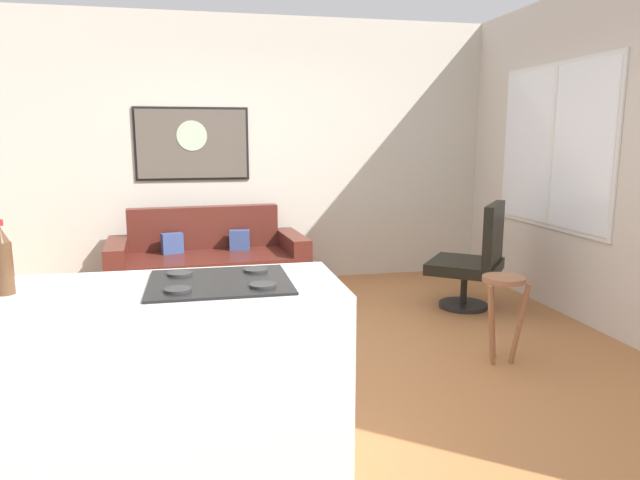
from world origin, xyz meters
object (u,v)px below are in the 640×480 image
Objects in this scene: bar_stool at (502,298)px; armchair at (475,259)px; wall_painting at (192,144)px; couch at (208,268)px; coffee_table at (219,283)px; soda_bottle at (3,261)px.

armchair is at bearing 71.32° from bar_stool.
couch is at bearing -78.61° from wall_painting.
coffee_table is 2.31m from armchair.
soda_bottle is at bearing -145.10° from armchair.
armchair reaches higher than couch.
bar_stool reaches higher than coffee_table.
couch is 1.08m from coffee_table.
bar_stool is at bearing -28.64° from coffee_table.
coffee_table is 1.57× the size of bar_stool.
coffee_table is at bearing 66.33° from soda_bottle.
bar_stool is 0.53× the size of wall_painting.
coffee_table is 0.83× the size of wall_painting.
bar_stool is (1.89, -1.03, 0.06)m from coffee_table.
wall_painting is at bearing 78.90° from soda_bottle.
wall_painting is at bearing 127.86° from bar_stool.
coffee_table is 2.36m from soda_bottle.
bar_stool is 3.05m from soda_bottle.
soda_bottle is 3.80m from wall_painting.
soda_bottle is at bearing -101.10° from wall_painting.
soda_bottle reaches higher than coffee_table.
armchair is 1.27m from bar_stool.
wall_painting is at bearing 149.39° from armchair.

